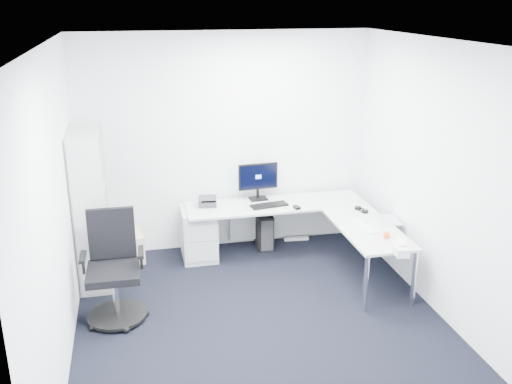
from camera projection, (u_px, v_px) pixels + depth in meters
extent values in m
plane|color=black|center=(264.00, 329.00, 5.55)|extent=(4.20, 4.20, 0.00)
plane|color=white|center=(266.00, 44.00, 4.67)|extent=(4.20, 4.20, 0.00)
cube|color=white|center=(226.00, 143.00, 7.05)|extent=(3.60, 0.02, 2.70)
cube|color=white|center=(353.00, 322.00, 3.17)|extent=(3.60, 0.02, 2.70)
cube|color=white|center=(55.00, 214.00, 4.74)|extent=(0.02, 4.20, 2.70)
cube|color=white|center=(447.00, 185.00, 5.48)|extent=(0.02, 4.20, 2.70)
cube|color=#B4B7B7|center=(199.00, 234.00, 6.98)|extent=(0.41, 0.51, 0.63)
cube|color=black|center=(263.00, 229.00, 7.36)|extent=(0.24, 0.47, 0.45)
cube|color=beige|center=(136.00, 246.00, 6.96)|extent=(0.21, 0.39, 0.35)
cube|color=silver|center=(296.00, 239.00, 7.57)|extent=(0.33, 0.09, 0.04)
cube|color=black|center=(269.00, 205.00, 6.94)|extent=(0.47, 0.23, 0.02)
cube|color=black|center=(297.00, 207.00, 6.85)|extent=(0.07, 0.11, 0.03)
cube|color=silver|center=(364.00, 226.00, 6.31)|extent=(0.19, 0.43, 0.01)
sphere|color=orange|center=(386.00, 235.00, 6.02)|extent=(0.07, 0.07, 0.07)
cube|color=silver|center=(400.00, 249.00, 5.65)|extent=(0.17, 0.27, 0.09)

